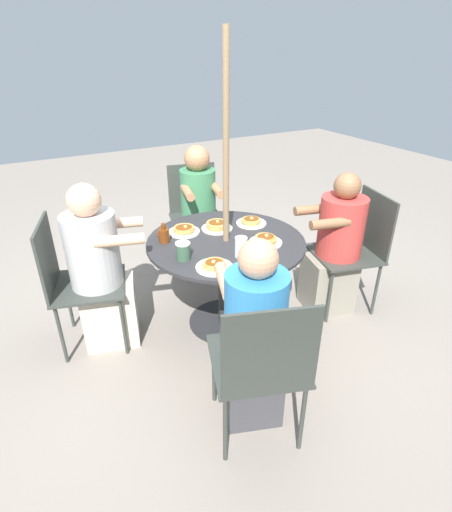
{
  "coord_description": "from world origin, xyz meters",
  "views": [
    {
      "loc": [
        1.21,
        2.21,
        1.92
      ],
      "look_at": [
        0.0,
        0.0,
        0.58
      ],
      "focal_mm": 28.0,
      "sensor_mm": 36.0,
      "label": 1
    }
  ],
  "objects": [
    {
      "name": "pancake_plate_a",
      "position": [
        0.25,
        0.31,
        0.72
      ],
      "size": [
        0.23,
        0.23,
        0.05
      ],
      "color": "silver",
      "rests_on": "patio_table"
    },
    {
      "name": "diner_east",
      "position": [
        0.84,
        -0.24,
        0.54
      ],
      "size": [
        0.55,
        0.45,
        1.18
      ],
      "rotation": [
        0.0,
        0.0,
        1.29
      ],
      "color": "beige",
      "rests_on": "ground"
    },
    {
      "name": "diner_south",
      "position": [
        0.28,
        0.82,
        0.52
      ],
      "size": [
        0.44,
        0.53,
        1.13
      ],
      "rotation": [
        0.0,
        0.0,
        -3.47
      ],
      "color": "#3D3D42",
      "rests_on": "ground"
    },
    {
      "name": "ground_plane",
      "position": [
        0.0,
        0.0,
        0.0
      ],
      "size": [
        12.0,
        12.0,
        0.0
      ],
      "primitive_type": "plane",
      "color": "gray"
    },
    {
      "name": "patio_chair_south",
      "position": [
        0.34,
        0.99,
        0.54
      ],
      "size": [
        0.6,
        0.6,
        0.94
      ],
      "rotation": [
        0.0,
        0.0,
        -3.47
      ],
      "color": "#333833",
      "rests_on": "ground"
    },
    {
      "name": "syrup_bottle",
      "position": [
        0.39,
        -0.18,
        0.76
      ],
      "size": [
        0.09,
        0.07,
        0.14
      ],
      "color": "#602D0F",
      "rests_on": "patio_table"
    },
    {
      "name": "pancake_plate_e",
      "position": [
        -0.22,
        0.17,
        0.73
      ],
      "size": [
        0.23,
        0.23,
        0.06
      ],
      "color": "silver",
      "rests_on": "patio_table"
    },
    {
      "name": "diner_west",
      "position": [
        -0.84,
        0.21,
        0.51
      ],
      "size": [
        0.53,
        0.43,
        1.12
      ],
      "rotation": [
        0.0,
        0.0,
        -1.81
      ],
      "color": "gray",
      "rests_on": "ground"
    },
    {
      "name": "patio_chair_east",
      "position": [
        1.01,
        -0.29,
        0.54
      ],
      "size": [
        0.58,
        0.58,
        0.94
      ],
      "rotation": [
        0.0,
        0.0,
        1.29
      ],
      "color": "#333833",
      "rests_on": "ground"
    },
    {
      "name": "pancake_plate_c",
      "position": [
        -0.31,
        -0.16,
        0.72
      ],
      "size": [
        0.23,
        0.23,
        0.05
      ],
      "color": "silver",
      "rests_on": "patio_table"
    },
    {
      "name": "coffee_cup",
      "position": [
        0.37,
        0.11,
        0.76
      ],
      "size": [
        0.09,
        0.09,
        0.12
      ],
      "color": "#33513D",
      "rests_on": "patio_table"
    },
    {
      "name": "umbrella_pole",
      "position": [
        0.0,
        0.0,
        1.01
      ],
      "size": [
        0.04,
        0.04,
        2.02
      ],
      "primitive_type": "cylinder",
      "color": "#846B4C",
      "rests_on": "ground"
    },
    {
      "name": "drinking_glass_a",
      "position": [
        0.03,
        0.26,
        0.77
      ],
      "size": [
        0.08,
        0.08,
        0.13
      ],
      "primitive_type": "cylinder",
      "color": "silver",
      "rests_on": "patio_table"
    },
    {
      "name": "pancake_plate_b",
      "position": [
        0.21,
        -0.26,
        0.72
      ],
      "size": [
        0.23,
        0.23,
        0.05
      ],
      "color": "silver",
      "rests_on": "patio_table"
    },
    {
      "name": "patio_chair_west",
      "position": [
        -1.02,
        0.25,
        0.54
      ],
      "size": [
        0.57,
        0.57,
        0.94
      ],
      "rotation": [
        0.0,
        0.0,
        -1.81
      ],
      "color": "#333833",
      "rests_on": "ground"
    },
    {
      "name": "diner_north",
      "position": [
        -0.19,
        -0.85,
        0.55
      ],
      "size": [
        0.4,
        0.5,
        1.17
      ],
      "rotation": [
        0.0,
        0.0,
        -0.22
      ],
      "color": "slate",
      "rests_on": "ground"
    },
    {
      "name": "pancake_plate_d",
      "position": [
        -0.03,
        -0.2,
        0.73
      ],
      "size": [
        0.23,
        0.23,
        0.06
      ],
      "color": "silver",
      "rests_on": "patio_table"
    },
    {
      "name": "patio_table",
      "position": [
        0.0,
        0.0,
        0.54
      ],
      "size": [
        1.11,
        1.11,
        0.71
      ],
      "color": "#28282B",
      "rests_on": "ground"
    },
    {
      "name": "patio_chair_north",
      "position": [
        -0.23,
        -1.03,
        0.54
      ],
      "size": [
        0.56,
        0.56,
        0.94
      ],
      "rotation": [
        0.0,
        0.0,
        -0.22
      ],
      "color": "#333833",
      "rests_on": "ground"
    }
  ]
}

